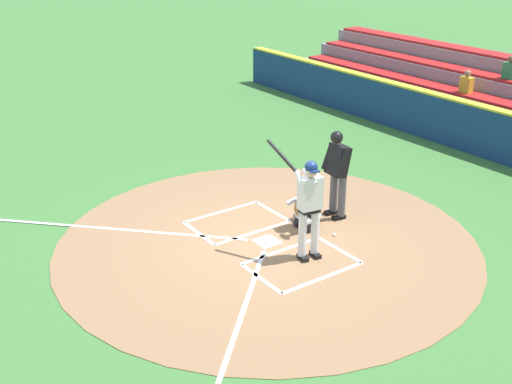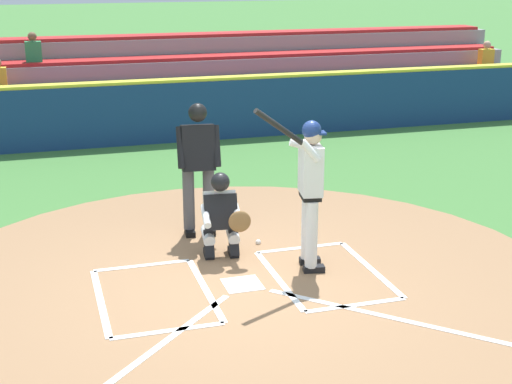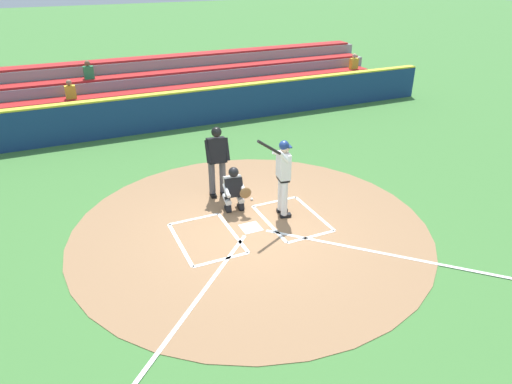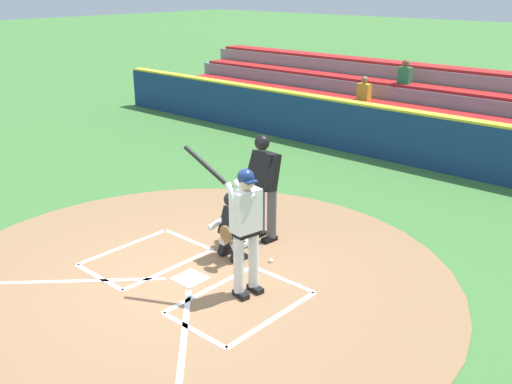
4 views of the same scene
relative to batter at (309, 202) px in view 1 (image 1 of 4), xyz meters
The scene contains 8 objects.
ground_plane 1.45m from the batter, 14.53° to the left, with size 120.00×120.00×0.00m, color #427A38.
dirt_circle 1.44m from the batter, 14.53° to the left, with size 8.00×8.00×0.01m, color #99704C.
home_plate_and_chalk 1.80m from the batter, 50.74° to the left, with size 7.93×4.91×0.01m.
batter is the anchor object (origin of this frame).
catcher 1.27m from the batter, 37.63° to the right, with size 0.59×0.66×1.13m.
plate_umpire 1.88m from the batter, 57.08° to the right, with size 0.61×0.45×1.86m.
baseball 1.48m from the batter, 70.19° to the right, with size 0.07×0.07×0.07m, color white.
backstop_wall 7.33m from the batter, 82.84° to the right, with size 22.00×0.36×1.31m.
Camera 1 is at (-8.79, 6.42, 5.65)m, focal length 44.93 mm.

